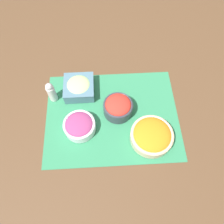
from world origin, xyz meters
TOP-DOWN VIEW (x-y plane):
  - ground_plane at (0.00, 0.00)m, footprint 3.00×3.00m
  - placemat at (0.00, 0.00)m, footprint 0.59×0.46m
  - onion_bowl at (0.14, 0.06)m, footprint 0.14×0.14m
  - tomato_bowl at (-0.03, -0.02)m, footprint 0.13×0.13m
  - cucumber_bowl at (0.15, -0.14)m, footprint 0.14×0.14m
  - carrot_bowl at (-0.16, 0.12)m, footprint 0.18×0.18m
  - pepper_shaker at (0.26, -0.10)m, footprint 0.04×0.04m

SIDE VIEW (x-z plane):
  - ground_plane at x=0.00m, z-range 0.00..0.00m
  - placemat at x=0.00m, z-range 0.00..0.00m
  - onion_bowl at x=0.14m, z-range 0.01..0.07m
  - cucumber_bowl at x=0.15m, z-range 0.00..0.07m
  - carrot_bowl at x=-0.16m, z-range 0.00..0.07m
  - tomato_bowl at x=-0.03m, z-range 0.00..0.09m
  - pepper_shaker at x=0.26m, z-range 0.00..0.12m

